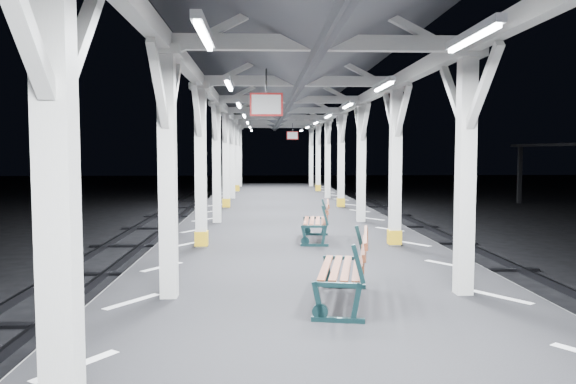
{
  "coord_description": "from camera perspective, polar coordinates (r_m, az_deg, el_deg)",
  "views": [
    {
      "loc": [
        -0.75,
        -9.47,
        2.95
      ],
      "look_at": [
        -0.27,
        0.98,
        2.2
      ],
      "focal_mm": 35.0,
      "sensor_mm": 36.0,
      "label": 1
    }
  ],
  "objects": [
    {
      "name": "ground",
      "position": [
        9.95,
        1.86,
        -13.16
      ],
      "size": [
        120.0,
        120.0,
        0.0
      ],
      "primitive_type": "plane",
      "color": "black",
      "rests_on": "ground"
    },
    {
      "name": "platform",
      "position": [
        9.81,
        1.87,
        -10.37
      ],
      "size": [
        6.0,
        50.0,
        1.0
      ],
      "primitive_type": "cube",
      "color": "black",
      "rests_on": "ground"
    },
    {
      "name": "hazard_stripes_left",
      "position": [
        9.81,
        -12.66,
        -7.44
      ],
      "size": [
        1.0,
        48.0,
        0.01
      ],
      "primitive_type": "cube",
      "color": "silver",
      "rests_on": "platform"
    },
    {
      "name": "hazard_stripes_right",
      "position": [
        10.18,
        15.86,
        -7.08
      ],
      "size": [
        1.0,
        48.0,
        0.01
      ],
      "primitive_type": "cube",
      "color": "silver",
      "rests_on": "platform"
    },
    {
      "name": "track_left",
      "position": [
        10.77,
        -26.36,
        -11.8
      ],
      "size": [
        2.2,
        60.0,
        0.16
      ],
      "color": "#2D2D33",
      "rests_on": "ground"
    },
    {
      "name": "canopy",
      "position": [
        9.61,
        1.93,
        13.72
      ],
      "size": [
        5.4,
        49.0,
        4.65
      ],
      "color": "silver",
      "rests_on": "platform"
    },
    {
      "name": "bench_near",
      "position": [
        7.28,
        6.25,
        -7.49
      ],
      "size": [
        0.94,
        1.79,
        0.92
      ],
      "rotation": [
        0.0,
        0.0,
        -0.19
      ],
      "color": "#112A2C",
      "rests_on": "platform"
    },
    {
      "name": "bench_mid",
      "position": [
        12.32,
        3.2,
        -2.83
      ],
      "size": [
        0.76,
        1.66,
        0.87
      ],
      "rotation": [
        0.0,
        0.0,
        -0.11
      ],
      "color": "#112A2C",
      "rests_on": "platform"
    }
  ]
}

